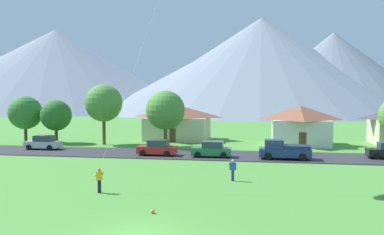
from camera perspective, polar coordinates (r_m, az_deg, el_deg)
road_strip at (r=44.86m, az=2.42°, el=-5.31°), size 160.00×7.77×0.08m
mountain_east_ridge at (r=163.26m, az=9.73°, el=7.27°), size 116.26×116.26×37.51m
mountain_central_ridge at (r=169.56m, az=8.34°, el=6.45°), size 125.24×125.24×33.56m
mountain_far_east_ridge at (r=161.73m, az=19.32°, el=5.94°), size 76.72×76.72×30.53m
mountain_far_west_ridge at (r=198.56m, az=-18.75°, el=6.35°), size 127.75×127.75×37.27m
house_leftmost at (r=60.60m, az=-2.03°, el=-0.61°), size 9.83×7.87×5.22m
house_left_center at (r=56.08m, az=15.06°, el=-0.96°), size 7.95×7.71×5.31m
tree_near_left at (r=51.73m, az=-3.79°, el=1.03°), size 5.05×5.05×7.29m
tree_left_of_center at (r=59.16m, az=-18.70°, el=0.28°), size 4.28×4.28×6.03m
tree_right_of_center at (r=55.60m, az=-12.39°, el=2.00°), size 5.06×5.06×8.17m
tree_near_right at (r=61.85m, az=-22.54°, el=0.63°), size 4.73×4.73×6.58m
parked_car_red_west_end at (r=44.39m, az=-4.91°, el=-4.33°), size 4.25×2.18×1.68m
parked_car_silver_mid_west at (r=52.45m, az=-20.29°, el=-3.38°), size 4.20×2.08×1.68m
parked_car_green_mid_east at (r=43.09m, az=2.81°, el=-4.55°), size 4.24×2.15×1.68m
pickup_truck_navy_west_side at (r=42.58m, az=12.82°, el=-4.45°), size 5.22×2.35×1.99m
watcher_person at (r=31.47m, az=5.79°, el=-7.36°), size 0.56×0.24×1.68m
soccer_ball at (r=23.15m, az=-5.60°, el=-13.09°), size 0.24×0.24×0.24m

